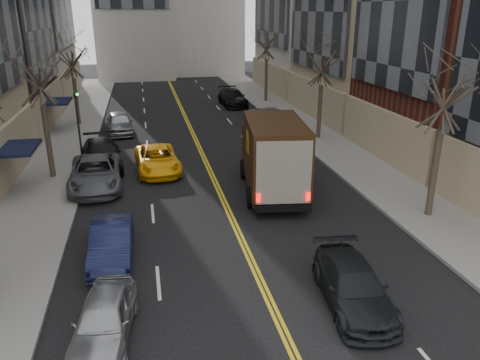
% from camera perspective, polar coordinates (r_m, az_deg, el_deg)
% --- Properties ---
extents(sidewalk_left, '(4.00, 66.00, 0.15)m').
position_cam_1_polar(sidewalk_left, '(34.90, -20.36, 4.10)').
color(sidewalk_left, slate).
rests_on(sidewalk_left, ground).
extents(sidewalk_right, '(4.00, 66.00, 0.15)m').
position_cam_1_polar(sidewalk_right, '(36.71, 8.67, 5.88)').
color(sidewalk_right, slate).
rests_on(sidewalk_right, ground).
extents(tree_lf_mid, '(3.20, 3.20, 8.91)m').
position_cam_1_polar(tree_lf_mid, '(26.94, -23.60, 13.50)').
color(tree_lf_mid, '#382D23').
rests_on(tree_lf_mid, sidewalk_left).
extents(tree_lf_far, '(3.20, 3.20, 8.12)m').
position_cam_1_polar(tree_lf_far, '(39.78, -19.98, 14.73)').
color(tree_lf_far, '#382D23').
rests_on(tree_lf_far, sidewalk_left).
extents(tree_rt_near, '(3.20, 3.20, 8.71)m').
position_cam_1_polar(tree_rt_near, '(21.44, 24.13, 11.75)').
color(tree_rt_near, '#382D23').
rests_on(tree_rt_near, sidewalk_right).
extents(tree_rt_mid, '(3.20, 3.20, 8.32)m').
position_cam_1_polar(tree_rt_mid, '(33.80, 10.09, 15.09)').
color(tree_rt_mid, '#382D23').
rests_on(tree_rt_mid, sidewalk_right).
extents(tree_rt_far, '(3.20, 3.20, 9.11)m').
position_cam_1_polar(tree_rt_far, '(48.00, 3.32, 17.42)').
color(tree_rt_far, '#382D23').
rests_on(tree_rt_far, sidewalk_right).
extents(traffic_signal, '(0.29, 0.26, 4.70)m').
position_cam_1_polar(traffic_signal, '(29.22, -19.15, 6.89)').
color(traffic_signal, black).
rests_on(traffic_signal, sidewalk_left).
extents(ups_truck, '(3.61, 7.39, 3.89)m').
position_cam_1_polar(ups_truck, '(23.69, 4.05, 2.91)').
color(ups_truck, black).
rests_on(ups_truck, ground).
extents(observer_sedan, '(2.39, 4.78, 1.33)m').
position_cam_1_polar(observer_sedan, '(15.66, 13.65, -12.41)').
color(observer_sedan, black).
rests_on(observer_sedan, ground).
extents(taxi, '(2.70, 5.26, 1.42)m').
position_cam_1_polar(taxi, '(27.69, -10.06, 2.49)').
color(taxi, '#FBB00A').
rests_on(taxi, ground).
extents(pedestrian, '(0.56, 0.71, 1.72)m').
position_cam_1_polar(pedestrian, '(26.47, 2.00, 2.31)').
color(pedestrian, black).
rests_on(pedestrian, ground).
extents(parked_lf_a, '(2.02, 4.06, 1.33)m').
position_cam_1_polar(parked_lf_a, '(14.39, -16.24, -15.91)').
color(parked_lf_a, '#9EA1A6').
rests_on(parked_lf_a, ground).
extents(parked_lf_b, '(1.56, 4.30, 1.41)m').
position_cam_1_polar(parked_lf_b, '(18.37, -15.36, -7.30)').
color(parked_lf_b, '#101435').
rests_on(parked_lf_b, ground).
extents(parked_lf_c, '(2.84, 5.78, 1.58)m').
position_cam_1_polar(parked_lf_c, '(25.87, -17.19, 0.80)').
color(parked_lf_c, '#53555B').
rests_on(parked_lf_c, ground).
extents(parked_lf_d, '(2.83, 5.77, 1.61)m').
position_cam_1_polar(parked_lf_d, '(29.02, -16.55, 2.97)').
color(parked_lf_d, black).
rests_on(parked_lf_d, ground).
extents(parked_lf_e, '(2.31, 4.86, 1.61)m').
position_cam_1_polar(parked_lf_e, '(37.07, -14.46, 6.77)').
color(parked_lf_e, '#95989C').
rests_on(parked_lf_e, ground).
extents(parked_rt_a, '(2.06, 4.72, 1.51)m').
position_cam_1_polar(parked_rt_a, '(34.01, 3.38, 6.12)').
color(parked_rt_a, '#44474A').
rests_on(parked_rt_a, ground).
extents(parked_rt_b, '(3.12, 5.85, 1.56)m').
position_cam_1_polar(parked_rt_b, '(37.32, 3.89, 7.41)').
color(parked_rt_b, '#9D9EA4').
rests_on(parked_rt_b, ground).
extents(parked_rt_c, '(2.36, 5.54, 1.59)m').
position_cam_1_polar(parked_rt_c, '(46.69, -0.91, 10.03)').
color(parked_rt_c, black).
rests_on(parked_rt_c, ground).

